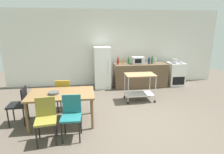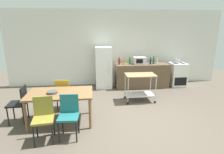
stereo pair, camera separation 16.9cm
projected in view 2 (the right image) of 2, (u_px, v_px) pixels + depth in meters
The scene contains 20 objects.
ground_plane at pixel (133, 120), 4.53m from camera, with size 12.00×12.00×0.00m, color brown.
back_wall at pixel (116, 48), 7.23m from camera, with size 8.40×0.12×2.90m, color silver.
kitchen_counter at pixel (142, 76), 7.01m from camera, with size 2.00×0.64×0.90m, color brown.
dining_table at pixel (60, 96), 4.29m from camera, with size 1.50×0.90×0.75m.
chair_black at pixel (20, 102), 4.32m from camera, with size 0.41×0.41×0.89m.
chair_olive at pixel (43, 116), 3.62m from camera, with size 0.44×0.44×0.89m.
chair_teal at pixel (69, 113), 3.74m from camera, with size 0.42×0.42×0.89m.
chair_mustard at pixel (64, 92), 4.99m from camera, with size 0.44×0.44×0.89m.
stove_oven at pixel (177, 74), 7.18m from camera, with size 0.60×0.61×0.92m.
refrigerator at pixel (104, 68), 6.87m from camera, with size 0.60×0.63×1.55m.
kitchen_cart at pixel (140, 83), 5.61m from camera, with size 0.91×0.57×0.85m.
bottle_sparkling_water at pixel (119, 61), 6.80m from camera, with size 0.08×0.08×0.28m.
bottle_sesame_oil at pixel (125, 61), 6.82m from camera, with size 0.07×0.07×0.26m.
bottle_soda at pixel (130, 61), 6.83m from camera, with size 0.07×0.07×0.27m.
microwave at pixel (139, 60), 6.89m from camera, with size 0.46×0.35×0.26m.
bottle_hot_sauce at pixel (150, 61), 6.83m from camera, with size 0.07×0.07×0.26m.
bottle_wine at pixel (154, 61), 6.90m from camera, with size 0.08×0.08×0.30m.
bottle_olive_oil at pixel (157, 60), 7.01m from camera, with size 0.07×0.07×0.26m.
fruit_bowl at pixel (52, 92), 4.20m from camera, with size 0.24×0.24×0.06m, color #4C4C4C.
kettle at pixel (177, 61), 6.93m from camera, with size 0.24×0.17×0.19m.
Camera 2 is at (-0.97, -4.02, 2.20)m, focal length 29.30 mm.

